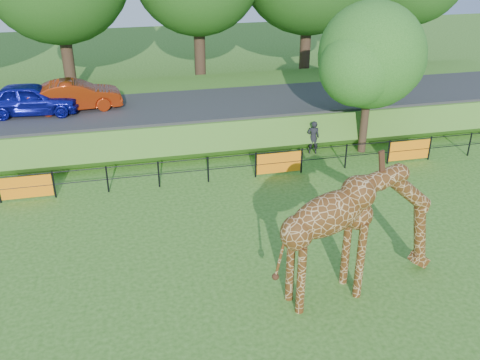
{
  "coord_description": "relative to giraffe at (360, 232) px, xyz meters",
  "views": [
    {
      "loc": [
        -3.22,
        -11.48,
        9.61
      ],
      "look_at": [
        0.36,
        3.84,
        2.0
      ],
      "focal_mm": 40.0,
      "sensor_mm": 36.0,
      "label": 1
    }
  ],
  "objects": [
    {
      "name": "ground",
      "position": [
        -2.91,
        -0.11,
        -1.89
      ],
      "size": [
        90.0,
        90.0,
        0.0
      ],
      "primitive_type": "plane",
      "color": "#326419",
      "rests_on": "ground"
    },
    {
      "name": "giraffe",
      "position": [
        0.0,
        0.0,
        0.0
      ],
      "size": [
        5.37,
        1.9,
        3.77
      ],
      "primitive_type": null,
      "rotation": [
        0.0,
        0.0,
        0.18
      ],
      "color": "#532E11",
      "rests_on": "ground"
    },
    {
      "name": "perimeter_fence",
      "position": [
        -2.91,
        7.89,
        -1.34
      ],
      "size": [
        28.07,
        0.1,
        1.1
      ],
      "primitive_type": null,
      "color": "black",
      "rests_on": "ground"
    },
    {
      "name": "embankment",
      "position": [
        -2.91,
        15.39,
        -1.24
      ],
      "size": [
        40.0,
        9.0,
        1.3
      ],
      "primitive_type": "cube",
      "color": "#326419",
      "rests_on": "ground"
    },
    {
      "name": "road",
      "position": [
        -2.91,
        13.89,
        -0.53
      ],
      "size": [
        40.0,
        5.0,
        0.12
      ],
      "primitive_type": "cube",
      "color": "#2A2A2C",
      "rests_on": "embankment"
    },
    {
      "name": "car_blue",
      "position": [
        -10.15,
        14.11,
        0.28
      ],
      "size": [
        4.53,
        2.15,
        1.5
      ],
      "primitive_type": "imported",
      "rotation": [
        0.0,
        0.0,
        1.48
      ],
      "color": "#151AAD",
      "rests_on": "road"
    },
    {
      "name": "car_red",
      "position": [
        -8.17,
        14.33,
        0.24
      ],
      "size": [
        4.41,
        1.86,
        1.42
      ],
      "primitive_type": "imported",
      "rotation": [
        0.0,
        0.0,
        1.66
      ],
      "color": "#9E2A0B",
      "rests_on": "road"
    },
    {
      "name": "visitor",
      "position": [
        2.28,
        9.78,
        -1.11
      ],
      "size": [
        0.63,
        0.48,
        1.56
      ],
      "primitive_type": "imported",
      "rotation": [
        0.0,
        0.0,
        2.94
      ],
      "color": "black",
      "rests_on": "ground"
    },
    {
      "name": "tree_east",
      "position": [
        4.69,
        9.52,
        2.4
      ],
      "size": [
        5.4,
        4.71,
        6.76
      ],
      "color": "#362418",
      "rests_on": "ground"
    }
  ]
}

